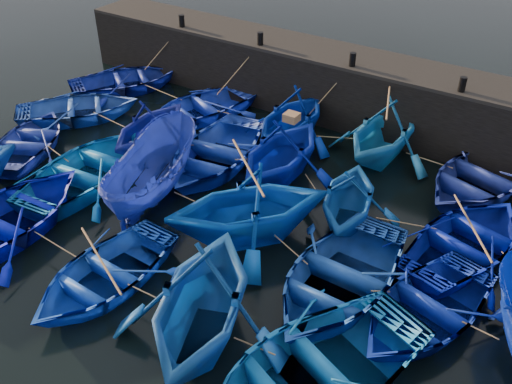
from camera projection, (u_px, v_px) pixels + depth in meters
The scene contains 31 objects.
ground at pixel (192, 268), 15.72m from camera, with size 120.00×120.00×0.00m, color black.
quay_wall at pixel (358, 92), 22.24m from camera, with size 26.00×2.50×2.50m, color black.
quay_top at pixel (362, 60), 21.49m from camera, with size 26.00×2.50×0.12m, color black.
bollard_0 at pixel (182, 21), 24.31m from camera, with size 0.24×0.24×0.50m, color black.
bollard_1 at pixel (260, 39), 22.51m from camera, with size 0.24×0.24×0.50m, color black.
bollard_2 at pixel (353, 59), 20.70m from camera, with size 0.24×0.24×0.50m, color black.
bollard_3 at pixel (462, 84), 18.89m from camera, with size 0.24×0.24×0.50m, color black.
boat_0 at pixel (126, 80), 25.04m from camera, with size 3.44×4.81×1.00m, color navy.
boat_1 at pixel (199, 107), 22.87m from camera, with size 3.39×4.74×0.98m, color #1831BB.
boat_2 at pixel (292, 116), 20.86m from camera, with size 3.57×4.14×2.18m, color navy.
boat_3 at pixel (384, 131), 19.83m from camera, with size 3.78×4.38×2.31m, color #1C6DB3.
boat_4 at pixel (480, 177), 18.54m from camera, with size 3.72×5.20×1.08m, color navy.
boat_6 at pixel (78, 108), 22.76m from camera, with size 3.39×4.74×0.98m, color #2148A5.
boat_7 at pixel (150, 126), 20.37m from camera, with size 3.41×3.96×2.08m, color navy.
boat_8 at pixel (214, 152), 19.79m from camera, with size 3.81×5.33×1.11m, color blue.
boat_9 at pixel (282, 150), 18.71m from camera, with size 3.80×4.41×2.32m, color #03198F.
boat_10 at pixel (349, 196), 16.87m from camera, with size 3.16×3.67×1.93m, color #0E4C9A.
boat_11 at pixel (468, 241), 15.87m from camera, with size 3.47×4.86×1.01m, color #000E80.
boat_13 at pixel (30, 141), 20.68m from camera, with size 3.09×4.32×0.90m, color navy.
boat_14 at pixel (87, 169), 18.87m from camera, with size 3.84×5.37×1.11m, color #095CAB.
boat_15 at pixel (152, 172), 17.93m from camera, with size 1.93×5.11×1.98m, color navy.
boat_16 at pixel (248, 205), 16.04m from camera, with size 4.10×4.76×2.50m, color #0342B1.
boat_17 at pixel (339, 277), 14.61m from camera, with size 3.83×5.36×1.11m, color #144195.
boat_18 at pixel (424, 308), 13.82m from camera, with size 3.29×4.60×0.95m, color #0B2495.
boat_21 at pixel (9, 217), 16.68m from camera, with size 3.92×5.48×1.14m, color #000A9F.
boat_22 at pixel (103, 273), 14.85m from camera, with size 3.22×4.50×0.93m, color blue.
boat_23 at pixel (201, 299), 12.96m from camera, with size 4.22×4.90×2.58m, color #104B90.
boat_24 at pixel (311, 372), 12.13m from camera, with size 4.16×5.82×1.21m, color #0B5AA7.
wooden_crate at pixel (292, 117), 17.84m from camera, with size 0.45×0.42×0.26m, color olive.
mooring_ropes at pixel (284, 155), 18.97m from camera, with size 18.84×11.64×2.10m.
loose_oars at pixel (310, 182), 16.15m from camera, with size 9.84×12.16×1.63m.
Camera 1 is at (7.92, -8.86, 10.65)m, focal length 40.00 mm.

